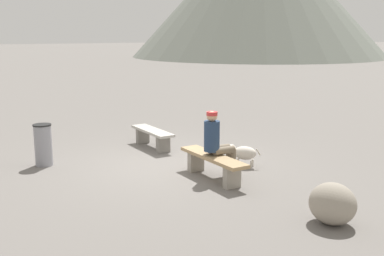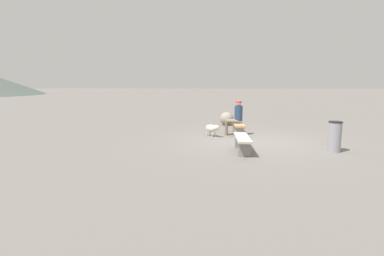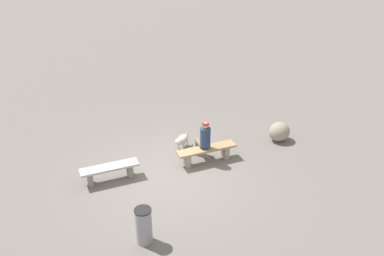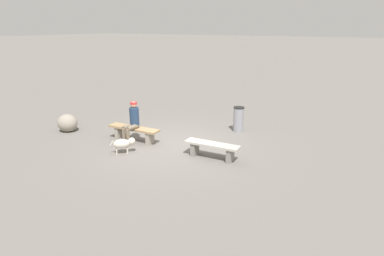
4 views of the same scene
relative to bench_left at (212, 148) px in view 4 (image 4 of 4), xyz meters
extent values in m
cube|color=slate|center=(1.56, -0.36, -0.34)|extent=(210.00, 210.00, 0.06)
cube|color=gray|center=(-0.55, -0.02, -0.12)|extent=(0.15, 0.32, 0.39)
cube|color=gray|center=(0.55, 0.02, -0.12)|extent=(0.15, 0.32, 0.39)
cube|color=#B2ADA3|center=(0.00, 0.00, 0.11)|extent=(1.61, 0.45, 0.06)
cube|color=gray|center=(2.23, -0.06, -0.11)|extent=(0.15, 0.33, 0.40)
cube|color=gray|center=(3.47, -0.01, -0.11)|extent=(0.15, 0.33, 0.40)
cube|color=#A3845B|center=(2.85, -0.04, 0.12)|extent=(1.81, 0.45, 0.07)
cylinder|color=navy|center=(2.80, -0.04, 0.53)|extent=(0.30, 0.30, 0.59)
sphere|color=#D8A87F|center=(2.80, -0.04, 0.91)|extent=(0.20, 0.20, 0.20)
cylinder|color=red|center=(2.80, -0.04, 0.96)|extent=(0.21, 0.21, 0.07)
cylinder|color=#756651|center=(2.89, 0.19, 0.23)|extent=(0.15, 0.45, 0.15)
cylinder|color=#756651|center=(2.89, 0.41, -0.04)|extent=(0.11, 0.11, 0.55)
cylinder|color=#756651|center=(2.72, 0.19, 0.23)|extent=(0.15, 0.45, 0.15)
cylinder|color=#756651|center=(2.72, 0.41, -0.04)|extent=(0.11, 0.11, 0.55)
ellipsoid|color=beige|center=(2.48, 0.99, -0.01)|extent=(0.55, 0.54, 0.28)
sphere|color=beige|center=(2.26, 0.79, 0.04)|extent=(0.22, 0.22, 0.22)
cylinder|color=beige|center=(2.42, 0.83, -0.23)|extent=(0.04, 0.04, 0.16)
cylinder|color=beige|center=(2.31, 0.94, -0.23)|extent=(0.04, 0.04, 0.16)
cylinder|color=beige|center=(2.64, 1.04, -0.23)|extent=(0.04, 0.04, 0.16)
cylinder|color=beige|center=(2.54, 1.15, -0.23)|extent=(0.04, 0.04, 0.16)
cylinder|color=beige|center=(2.68, 1.18, 0.03)|extent=(0.11, 0.10, 0.15)
cylinder|color=gray|center=(0.28, -2.66, 0.12)|extent=(0.36, 0.36, 0.86)
cylinder|color=black|center=(0.28, -2.66, 0.56)|extent=(0.38, 0.38, 0.03)
ellipsoid|color=gray|center=(5.56, 0.35, 0.00)|extent=(0.83, 0.77, 0.63)
camera|label=1|loc=(10.22, -4.67, 2.48)|focal=43.89mm
camera|label=2|loc=(-8.50, 0.64, 1.66)|focal=27.61mm
camera|label=3|loc=(-1.16, -9.51, 6.15)|focal=37.97mm
camera|label=4|loc=(-3.76, 7.73, 3.32)|focal=30.38mm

